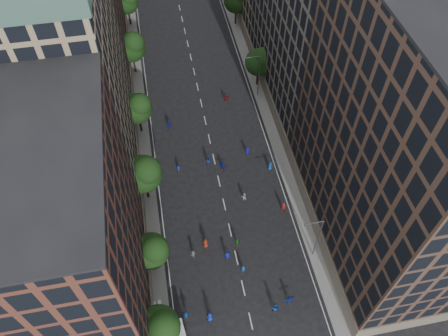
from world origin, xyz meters
The scene contains 35 objects.
ground centered at (0.00, 40.00, 0.00)m, with size 240.00×240.00×0.00m, color black.
sidewalk_left centered at (-12.00, 47.50, 0.07)m, with size 4.00×105.00×0.15m, color slate.
sidewalk_right centered at (12.00, 47.50, 0.07)m, with size 4.00×105.00×0.15m, color slate.
bldg_left_a centered at (-19.00, 11.00, 15.00)m, with size 14.00×22.00×30.00m, color brown.
bldg_left_b centered at (-19.00, 35.00, 17.00)m, with size 14.00×26.00×34.00m, color #968162.
bldg_left_c centered at (-19.00, 58.00, 14.00)m, with size 14.00×20.00×28.00m, color brown.
bldg_right_a centered at (19.00, 15.00, 18.00)m, with size 14.00×30.00×36.00m, color #4B3428.
bldg_right_b centered at (19.00, 44.00, 16.50)m, with size 14.00×28.00×33.00m, color #625A51.
tree_left_0 centered at (-11.01, 3.85, 5.96)m, with size 5.20×5.20×8.83m.
tree_left_1 centered at (-11.02, 13.86, 5.55)m, with size 4.80×4.80×8.21m.
tree_left_2 centered at (-10.99, 25.83, 6.36)m, with size 5.60×5.60×9.45m.
tree_left_3 centered at (-11.02, 39.85, 5.82)m, with size 5.00×5.00×8.58m.
tree_left_4 centered at (-11.00, 55.84, 6.10)m, with size 5.40×5.40×9.08m.
tree_left_5 centered at (-11.02, 71.86, 5.68)m, with size 4.80×4.80×8.33m.
tree_right_a centered at (11.38, 47.85, 5.63)m, with size 5.00×5.00×8.39m.
streetlamp_near centered at (10.37, 12.00, 5.17)m, with size 2.64×0.22×9.06m.
streetlamp_far centered at (10.37, 45.00, 5.17)m, with size 2.64×0.22×9.06m.
skater_0 centered at (-5.05, 5.68, 0.94)m, with size 0.92×0.60×1.89m, color #152EAF.
skater_1 centered at (0.46, 11.28, 0.78)m, with size 0.57×0.37×1.56m, color #1555B1.
skater_2 centered at (3.27, 5.28, 0.96)m, with size 0.94×0.73×1.93m, color #1343A0.
skater_3 centered at (-1.30, 13.52, 0.86)m, with size 1.11×0.64×1.72m, color #121F98.
skater_4 centered at (-7.99, 6.45, 0.94)m, with size 1.10×0.46×1.88m, color #154AAB.
skater_5 centered at (5.44, 5.98, 0.79)m, with size 1.46×0.47×1.58m, color #152DAE.
skater_6 centered at (-3.91, 16.01, 0.91)m, with size 0.89×0.58×1.82m, color maroon.
skater_7 centered at (8.50, 19.87, 0.88)m, with size 0.64×0.42×1.76m, color #A61B1F.
skater_8 centered at (3.11, 22.77, 0.79)m, with size 0.77×0.60×1.58m, color silver.
skater_9 centered at (-5.88, 14.68, 0.80)m, with size 1.04×0.60×1.61m, color #48474D.
skater_10 centered at (0.49, 15.41, 0.85)m, with size 1.00×0.41×1.70m, color #227222.
skater_11 centered at (1.01, 29.26, 0.78)m, with size 1.45×0.46×1.56m, color #121E98.
skater_12 centered at (8.50, 27.77, 0.81)m, with size 0.79×0.52×1.62m, color blue.
skater_13 centered at (-6.01, 29.92, 0.79)m, with size 0.57×0.38×1.57m, color #1636B3.
skater_14 centered at (-1.14, 30.59, 0.94)m, with size 0.92×0.71×1.89m, color #143FAA.
skater_15 centered at (5.58, 31.41, 0.81)m, with size 1.05×0.60×1.62m, color #1814A4.
skater_16 centered at (-6.41, 39.59, 0.97)m, with size 1.13×0.47×1.94m, color #122696.
skater_17 centered at (4.53, 44.47, 0.82)m, with size 1.53×0.49×1.65m, color maroon.
Camera 1 is at (-6.83, -13.10, 55.89)m, focal length 35.00 mm.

